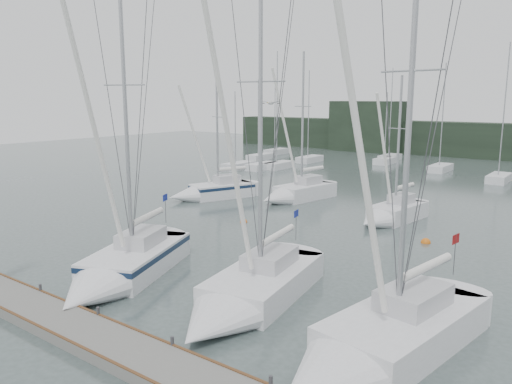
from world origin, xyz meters
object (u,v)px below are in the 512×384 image
at_px(buoy_c, 244,222).
at_px(sailboat_near_center, 242,298).
at_px(sailboat_near_left, 119,270).
at_px(sailboat_mid_b, 293,194).
at_px(buoy_b, 426,243).
at_px(sailboat_near_right, 371,349).
at_px(sailboat_mid_a, 208,192).
at_px(sailboat_mid_c, 388,215).

bearing_deg(buoy_c, sailboat_near_center, -52.28).
bearing_deg(buoy_c, sailboat_near_left, -79.00).
distance_m(sailboat_mid_b, buoy_b, 14.26).
xyz_separation_m(sailboat_near_center, buoy_c, (-9.00, 11.63, -0.55)).
height_order(sailboat_near_right, buoy_c, sailboat_near_right).
xyz_separation_m(sailboat_mid_a, buoy_c, (7.51, -4.73, -0.60)).
relative_size(sailboat_near_left, buoy_b, 26.28).
relative_size(sailboat_near_center, buoy_c, 30.80).
bearing_deg(buoy_b, buoy_c, -167.98).
bearing_deg(buoy_c, sailboat_mid_b, 98.25).
xyz_separation_m(sailboat_mid_b, buoy_b, (13.02, -5.78, -0.59)).
bearing_deg(sailboat_mid_c, sailboat_mid_a, -167.64).
xyz_separation_m(sailboat_mid_a, sailboat_mid_b, (6.31, 3.57, -0.01)).
height_order(sailboat_near_right, buoy_b, sailboat_near_right).
distance_m(sailboat_mid_b, buoy_c, 8.40).
relative_size(sailboat_near_left, sailboat_near_center, 0.99).
height_order(sailboat_near_right, sailboat_mid_b, sailboat_near_right).
height_order(sailboat_near_left, sailboat_mid_b, sailboat_near_left).
bearing_deg(sailboat_near_right, sailboat_near_left, -169.81).
distance_m(sailboat_near_center, sailboat_mid_a, 23.24).
distance_m(sailboat_mid_a, buoy_c, 8.90).
height_order(sailboat_near_left, sailboat_near_center, sailboat_near_center).
bearing_deg(buoy_b, sailboat_mid_c, 138.02).
height_order(sailboat_mid_a, buoy_b, sailboat_mid_a).
bearing_deg(sailboat_mid_c, sailboat_near_center, -78.86).
bearing_deg(sailboat_near_center, buoy_c, 118.25).
distance_m(sailboat_mid_c, buoy_b, 5.00).
relative_size(sailboat_near_center, sailboat_near_right, 0.99).
xyz_separation_m(sailboat_mid_c, buoy_c, (-8.13, -5.84, -0.55)).
bearing_deg(buoy_b, sailboat_near_center, -101.29).
height_order(sailboat_near_right, sailboat_mid_c, sailboat_near_right).
bearing_deg(sailboat_mid_a, sailboat_near_left, -37.91).
bearing_deg(sailboat_mid_a, buoy_b, 15.67).
bearing_deg(sailboat_mid_b, buoy_c, -71.07).
xyz_separation_m(sailboat_near_right, buoy_b, (-3.09, 15.01, -0.59)).
xyz_separation_m(sailboat_near_left, sailboat_mid_b, (-3.65, 20.90, -0.02)).
bearing_deg(sailboat_near_center, sailboat_mid_a, 125.80).
bearing_deg(buoy_c, sailboat_mid_a, 147.82).
distance_m(sailboat_mid_c, buoy_c, 10.02).
xyz_separation_m(sailboat_near_left, sailboat_near_right, (12.46, 0.11, -0.03)).
relative_size(sailboat_mid_a, buoy_c, 22.83).
xyz_separation_m(sailboat_near_center, sailboat_near_right, (5.92, -0.86, 0.05)).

